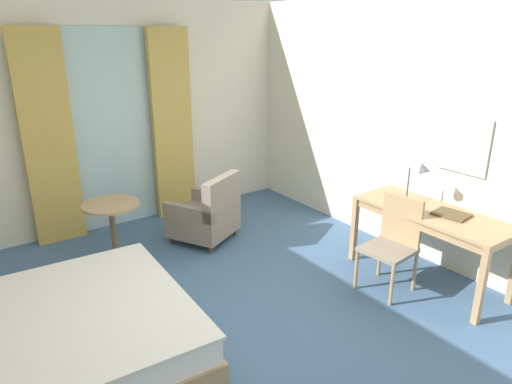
# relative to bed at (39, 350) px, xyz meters

# --- Properties ---
(ground) EXTENTS (5.83, 6.64, 0.10)m
(ground) POSITION_rel_bed_xyz_m (1.44, -0.35, -0.32)
(ground) COLOR #426084
(wall_back) EXTENTS (5.43, 0.12, 2.89)m
(wall_back) POSITION_rel_bed_xyz_m (1.44, 2.71, 1.17)
(wall_back) COLOR silver
(wall_back) RESTS_ON ground
(wall_right) EXTENTS (0.12, 6.24, 2.89)m
(wall_right) POSITION_rel_bed_xyz_m (4.10, -0.35, 1.17)
(wall_right) COLOR silver
(wall_right) RESTS_ON ground
(balcony_glass_door) EXTENTS (1.14, 0.02, 2.54)m
(balcony_glass_door) POSITION_rel_bed_xyz_m (1.53, 2.63, 1.00)
(balcony_glass_door) COLOR silver
(balcony_glass_door) RESTS_ON ground
(curtain_panel_left) EXTENTS (0.58, 0.10, 2.55)m
(curtain_panel_left) POSITION_rel_bed_xyz_m (0.74, 2.53, 1.00)
(curtain_panel_left) COLOR tan
(curtain_panel_left) RESTS_ON ground
(curtain_panel_right) EXTENTS (0.56, 0.10, 2.55)m
(curtain_panel_right) POSITION_rel_bed_xyz_m (2.32, 2.53, 1.00)
(curtain_panel_right) COLOR tan
(curtain_panel_right) RESTS_ON ground
(bed) EXTENTS (2.20, 1.88, 1.04)m
(bed) POSITION_rel_bed_xyz_m (0.00, 0.00, 0.00)
(bed) COLOR tan
(bed) RESTS_ON ground
(writing_desk) EXTENTS (0.64, 1.57, 0.78)m
(writing_desk) POSITION_rel_bed_xyz_m (3.63, -0.70, 0.42)
(writing_desk) COLOR tan
(writing_desk) RESTS_ON ground
(desk_chair) EXTENTS (0.50, 0.50, 0.95)m
(desk_chair) POSITION_rel_bed_xyz_m (3.21, -0.58, 0.26)
(desk_chair) COLOR gray
(desk_chair) RESTS_ON ground
(desk_lamp) EXTENTS (0.16, 0.32, 0.49)m
(desk_lamp) POSITION_rel_bed_xyz_m (3.63, -0.49, 0.83)
(desk_lamp) COLOR #4C4C51
(desk_lamp) RESTS_ON writing_desk
(closed_book) EXTENTS (0.30, 0.35, 0.02)m
(closed_book) POSITION_rel_bed_xyz_m (3.67, -0.88, 0.52)
(closed_book) COLOR brown
(closed_book) RESTS_ON writing_desk
(armchair_by_window) EXTENTS (0.94, 0.94, 0.86)m
(armchair_by_window) POSITION_rel_bed_xyz_m (2.22, 1.45, 0.07)
(armchair_by_window) COLOR gray
(armchair_by_window) RESTS_ON ground
(round_cafe_table) EXTENTS (0.61, 0.61, 0.72)m
(round_cafe_table) POSITION_rel_bed_xyz_m (1.08, 1.52, 0.26)
(round_cafe_table) COLOR tan
(round_cafe_table) RESTS_ON ground
(wall_mirror) EXTENTS (0.02, 0.54, 0.57)m
(wall_mirror) POSITION_rel_bed_xyz_m (4.02, -0.70, 1.13)
(wall_mirror) COLOR silver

